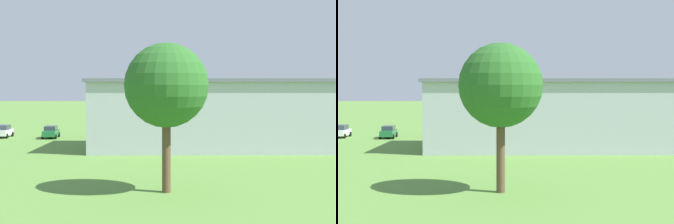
# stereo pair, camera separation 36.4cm
# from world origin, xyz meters

# --- Properties ---
(ground_plane) EXTENTS (400.00, 400.00, 0.00)m
(ground_plane) POSITION_xyz_m (0.00, 0.00, 0.00)
(ground_plane) COLOR #568438
(hangar) EXTENTS (27.25, 12.45, 7.52)m
(hangar) POSITION_xyz_m (-3.33, 38.50, 3.77)
(hangar) COLOR #B7BCC6
(hangar) RESTS_ON ground_plane
(biplane) EXTENTS (7.58, 7.75, 3.92)m
(biplane) POSITION_xyz_m (5.26, -2.60, 3.68)
(biplane) COLOR yellow
(car_orange) EXTENTS (2.56, 4.26, 1.64)m
(car_orange) POSITION_xyz_m (-15.11, 26.18, 0.85)
(car_orange) COLOR orange
(car_orange) RESTS_ON ground_plane
(car_red) EXTENTS (2.20, 4.58, 1.60)m
(car_red) POSITION_xyz_m (10.93, 25.20, 0.84)
(car_red) COLOR red
(car_red) RESTS_ON ground_plane
(car_green) EXTENTS (2.15, 4.37, 1.63)m
(car_green) POSITION_xyz_m (17.48, 27.00, 0.85)
(car_green) COLOR #1E6B38
(car_green) RESTS_ON ground_plane
(car_white) EXTENTS (2.18, 4.11, 1.70)m
(car_white) POSITION_xyz_m (24.16, 26.19, 0.87)
(car_white) COLOR white
(car_white) RESTS_ON ground_plane
(person_watching_takeoff) EXTENTS (0.54, 0.54, 1.64)m
(person_watching_takeoff) POSITION_xyz_m (-6.98, 20.89, 0.81)
(person_watching_takeoff) COLOR navy
(person_watching_takeoff) RESTS_ON ground_plane
(person_near_hangar_door) EXTENTS (0.51, 0.51, 1.68)m
(person_near_hangar_door) POSITION_xyz_m (7.69, 24.82, 0.84)
(person_near_hangar_door) COLOR beige
(person_near_hangar_door) RESTS_ON ground_plane
(tree_behind_hangar_right) EXTENTS (5.25, 5.25, 9.29)m
(tree_behind_hangar_right) POSITION_xyz_m (2.15, 61.29, 6.62)
(tree_behind_hangar_right) COLOR brown
(tree_behind_hangar_right) RESTS_ON ground_plane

